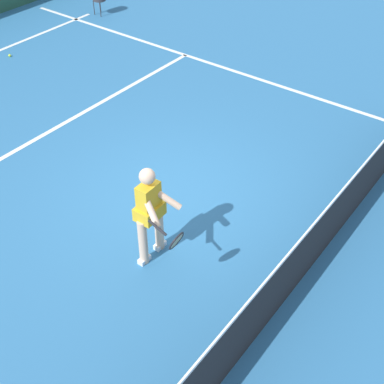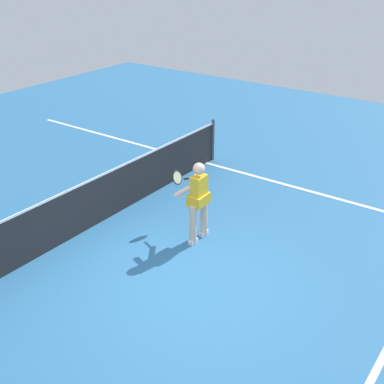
{
  "view_description": "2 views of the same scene",
  "coord_description": "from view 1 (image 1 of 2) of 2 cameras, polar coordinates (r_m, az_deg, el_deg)",
  "views": [
    {
      "loc": [
        5.18,
        4.24,
        5.55
      ],
      "look_at": [
        0.88,
        0.99,
        1.14
      ],
      "focal_mm": 48.84,
      "sensor_mm": 36.0,
      "label": 1
    },
    {
      "loc": [
        -5.41,
        -4.08,
        4.97
      ],
      "look_at": [
        0.93,
        0.47,
        1.14
      ],
      "focal_mm": 47.15,
      "sensor_mm": 36.0,
      "label": 2
    }
  ],
  "objects": [
    {
      "name": "ground_plane",
      "position": [
        8.69,
        -1.73,
        -0.4
      ],
      "size": [
        24.95,
        24.95,
        0.0
      ],
      "primitive_type": "plane",
      "color": "teal"
    },
    {
      "name": "service_line_marking",
      "position": [
        10.62,
        -15.47,
        6.29
      ],
      "size": [
        8.81,
        0.1,
        0.01
      ],
      "primitive_type": "cube",
      "color": "white",
      "rests_on": "ground"
    },
    {
      "name": "sideline_left_marking",
      "position": [
        11.85,
        11.84,
        10.55
      ],
      "size": [
        0.1,
        17.19,
        0.01
      ],
      "primitive_type": "cube",
      "color": "white",
      "rests_on": "ground"
    },
    {
      "name": "court_net",
      "position": [
        7.43,
        13.66,
        -4.87
      ],
      "size": [
        9.49,
        0.08,
        1.08
      ],
      "color": "#4C4C51",
      "rests_on": "ground"
    },
    {
      "name": "tennis_player",
      "position": [
        7.12,
        -4.53,
        -2.18
      ],
      "size": [
        0.77,
        0.93,
        1.55
      ],
      "color": "beige",
      "rests_on": "ground"
    },
    {
      "name": "tennis_ball_near",
      "position": [
        13.98,
        -19.29,
        13.9
      ],
      "size": [
        0.07,
        0.07,
        0.07
      ],
      "primitive_type": "sphere",
      "color": "#D1E533",
      "rests_on": "ground"
    }
  ]
}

